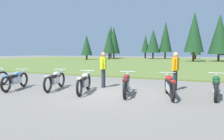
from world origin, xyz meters
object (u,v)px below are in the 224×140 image
Objects in this scene: motorcycle_red at (170,85)px; motorcycle_british_green at (216,86)px; motorcycle_maroon at (126,84)px; motorcycle_sky_blue at (16,80)px; motorcycle_silver at (55,80)px; motorcycle_cream at (84,82)px; rider_in_hivis_vest at (175,69)px; rider_near_row_end at (103,67)px.

motorcycle_red is 0.98× the size of motorcycle_british_green.
motorcycle_sky_blue is at bearing -171.81° from motorcycle_maroon.
motorcycle_sky_blue is 1.80m from motorcycle_silver.
motorcycle_silver and motorcycle_red have the same top height.
motorcycle_british_green is (4.95, 0.98, 0.00)m from motorcycle_cream.
motorcycle_silver is 1.00× the size of motorcycle_maroon.
motorcycle_red is at bearing -92.82° from rider_in_hivis_vest.
rider_in_hivis_vest reaches higher than motorcycle_british_green.
rider_near_row_end is (-4.74, 0.47, 0.51)m from motorcycle_british_green.
motorcycle_sky_blue is at bearing -159.97° from rider_in_hivis_vest.
motorcycle_silver is 1.00× the size of motorcycle_red.
motorcycle_silver is 5.34m from rider_in_hivis_vest.
motorcycle_british_green is (1.59, 0.52, 0.00)m from motorcycle_red.
motorcycle_maroon is 2.46m from rider_in_hivis_vest.
motorcycle_red is at bearing 3.71° from motorcycle_silver.
motorcycle_maroon is (1.76, 0.23, 0.00)m from motorcycle_cream.
motorcycle_cream is 0.98× the size of motorcycle_british_green.
motorcycle_sky_blue is 7.14m from rider_in_hivis_vest.
rider_near_row_end is at bearing 29.25° from motorcycle_sky_blue.
motorcycle_sky_blue is 3.29m from motorcycle_cream.
motorcycle_silver is 4.94m from motorcycle_red.
motorcycle_sky_blue is 0.99× the size of motorcycle_red.
motorcycle_cream is at bearing -98.39° from rider_near_row_end.
rider_in_hivis_vest is at bearing 87.18° from motorcycle_red.
motorcycle_red is at bearing -17.49° from rider_near_row_end.
motorcycle_sky_blue and motorcycle_british_green have the same top height.
rider_near_row_end is at bearing 36.41° from motorcycle_silver.
motorcycle_silver and motorcycle_cream have the same top height.
rider_in_hivis_vest reaches higher than motorcycle_sky_blue.
motorcycle_red is 1.58m from rider_in_hivis_vest.
motorcycle_maroon is at bearing -134.35° from rider_in_hivis_vest.
motorcycle_red is (6.62, 0.95, 0.00)m from motorcycle_sky_blue.
motorcycle_maroon is 2.03m from rider_near_row_end.
rider_near_row_end reaches higher than motorcycle_silver.
motorcycle_sky_blue is 8.33m from motorcycle_british_green.
motorcycle_red is (3.36, 0.46, 0.00)m from motorcycle_cream.
rider_near_row_end is (3.47, 1.94, 0.51)m from motorcycle_sky_blue.
motorcycle_sky_blue is 0.99× the size of motorcycle_maroon.
motorcycle_british_green is (3.19, 0.75, 0.00)m from motorcycle_maroon.
rider_in_hivis_vest is (1.68, 1.72, 0.51)m from motorcycle_maroon.
motorcycle_maroon is 1.24× the size of rider_near_row_end.
rider_in_hivis_vest reaches higher than motorcycle_maroon.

